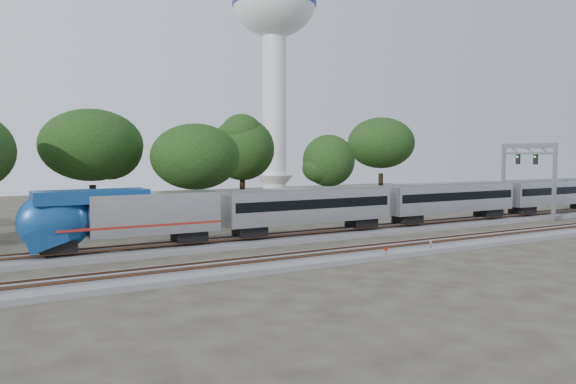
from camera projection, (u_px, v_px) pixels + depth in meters
name	position (u px, v px, depth m)	size (l,w,h in m)	color
ground	(266.00, 255.00, 45.38)	(160.00, 160.00, 0.00)	#383328
track_far	(235.00, 243.00, 50.54)	(160.00, 5.00, 0.73)	slate
track_near	(291.00, 261.00, 41.92)	(160.00, 5.00, 0.73)	slate
train	(507.00, 194.00, 68.68)	(110.68, 3.16, 4.66)	#B7BABF
switch_stand_red	(386.00, 252.00, 43.47)	(0.31, 0.10, 1.00)	#512D19
switch_stand_white	(431.00, 245.00, 46.52)	(0.34, 0.15, 1.09)	#512D19
switch_lever	(367.00, 259.00, 43.07)	(0.50, 0.30, 0.30)	#512D19
water_tower	(274.00, 27.00, 100.64)	(15.07, 15.07, 41.73)	silver
signal_gantry	(528.00, 164.00, 70.36)	(0.66, 7.80, 9.49)	gray
tree_3	(92.00, 145.00, 58.95)	(9.26, 9.26, 13.05)	black
tree_4	(196.00, 157.00, 58.21)	(8.02, 8.02, 11.31)	black
tree_5	(242.00, 149.00, 72.94)	(8.93, 8.93, 12.59)	black
tree_6	(329.00, 161.00, 69.53)	(7.45, 7.45, 10.50)	black
tree_7	(381.00, 143.00, 83.10)	(9.92, 9.92, 13.98)	black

